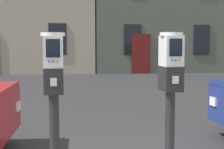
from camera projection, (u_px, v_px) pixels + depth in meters
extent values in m
cylinder|color=black|center=(55.00, 147.00, 3.01)|extent=(0.10, 0.10, 0.99)
cube|color=black|center=(53.00, 80.00, 2.95)|extent=(0.18, 0.25, 0.23)
cube|color=#A5A8AD|center=(54.00, 82.00, 2.83)|extent=(0.06, 0.02, 0.07)
cube|color=#B7BABF|center=(53.00, 52.00, 2.93)|extent=(0.18, 0.24, 0.28)
cube|color=black|center=(53.00, 48.00, 2.81)|extent=(0.12, 0.02, 0.16)
cylinder|color=blue|center=(49.00, 62.00, 2.81)|extent=(0.02, 0.01, 0.02)
cylinder|color=red|center=(53.00, 61.00, 2.82)|extent=(0.02, 0.01, 0.02)
cylinder|color=green|center=(57.00, 61.00, 2.82)|extent=(0.02, 0.01, 0.02)
cylinder|color=#B7BABF|center=(53.00, 34.00, 2.91)|extent=(0.23, 0.23, 0.03)
cylinder|color=black|center=(170.00, 142.00, 3.14)|extent=(0.10, 0.10, 1.00)
cube|color=black|center=(171.00, 78.00, 3.08)|extent=(0.18, 0.25, 0.23)
cube|color=#A5A8AD|center=(176.00, 80.00, 2.96)|extent=(0.06, 0.02, 0.07)
cube|color=#B7BABF|center=(171.00, 51.00, 3.06)|extent=(0.18, 0.24, 0.28)
cube|color=black|center=(176.00, 47.00, 2.94)|extent=(0.12, 0.02, 0.16)
cylinder|color=blue|center=(172.00, 60.00, 2.94)|extent=(0.02, 0.01, 0.02)
cylinder|color=red|center=(176.00, 60.00, 2.95)|extent=(0.02, 0.01, 0.02)
cylinder|color=green|center=(179.00, 60.00, 2.96)|extent=(0.02, 0.01, 0.02)
cylinder|color=#B7BABF|center=(171.00, 34.00, 3.04)|extent=(0.23, 0.23, 0.03)
cube|color=white|center=(18.00, 106.00, 5.07)|extent=(0.05, 0.20, 0.14)
cube|color=white|center=(213.00, 101.00, 5.47)|extent=(0.05, 0.20, 0.14)
cube|color=black|center=(58.00, 39.00, 16.81)|extent=(0.90, 0.06, 1.60)
cube|color=black|center=(133.00, 40.00, 17.28)|extent=(0.90, 0.06, 1.60)
cube|color=black|center=(202.00, 40.00, 17.74)|extent=(0.90, 0.06, 1.60)
cube|color=#591414|center=(141.00, 54.00, 17.41)|extent=(1.00, 0.07, 2.10)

